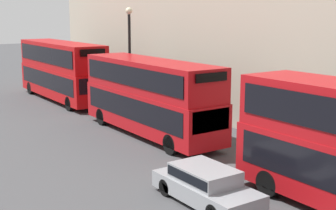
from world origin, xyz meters
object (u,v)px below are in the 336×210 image
at_px(bus_second_in_queue, 150,94).
at_px(pedestrian, 117,94).
at_px(bus_third_in_queue, 61,69).
at_px(car_hatchback, 206,184).

height_order(bus_second_in_queue, pedestrian, bus_second_in_queue).
bearing_deg(bus_second_in_queue, bus_third_in_queue, 90.00).
relative_size(car_hatchback, pedestrian, 2.68).
bearing_deg(car_hatchback, bus_third_in_queue, 81.14).
distance_m(car_hatchback, pedestrian, 19.30).
bearing_deg(car_hatchback, bus_second_in_queue, 69.49).
bearing_deg(bus_third_in_queue, bus_second_in_queue, -90.00).
distance_m(bus_second_in_queue, bus_third_in_queue, 12.72).
height_order(bus_second_in_queue, car_hatchback, bus_second_in_queue).
bearing_deg(car_hatchback, pedestrian, 71.04).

